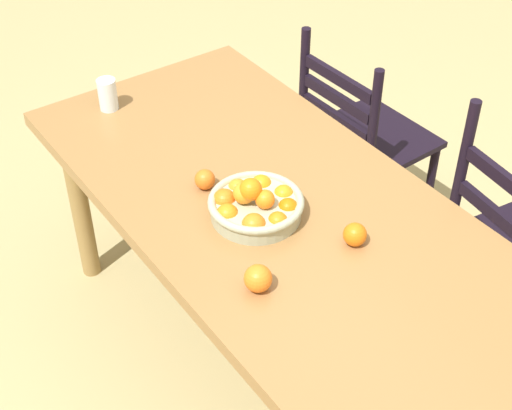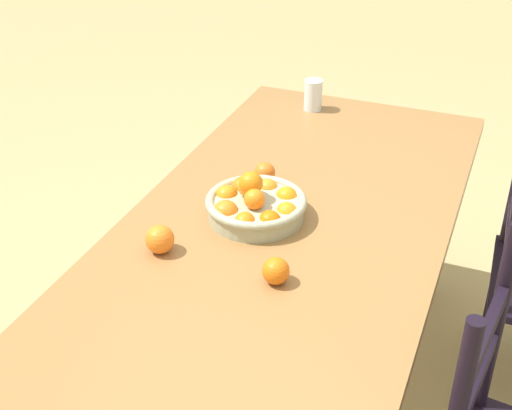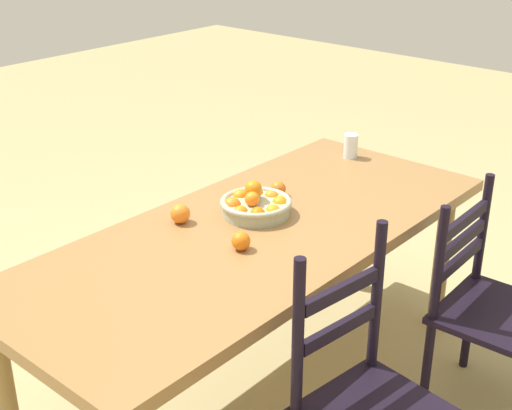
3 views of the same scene
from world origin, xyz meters
The scene contains 6 objects.
dining_table centered at (0.00, 0.00, 0.67)m, with size 2.04×0.86×0.74m.
fruit_bowl centered at (-0.10, -0.09, 0.79)m, with size 0.28×0.28×0.14m.
orange_loose_0 centered at (0.15, -0.25, 0.78)m, with size 0.08×0.08×0.08m, color orange.
orange_loose_1 centered at (-0.30, -0.14, 0.78)m, with size 0.06×0.06×0.06m, color orange.
orange_loose_2 centered at (0.16, 0.07, 0.78)m, with size 0.07×0.07×0.07m, color orange.
drinking_glass centered at (-0.87, -0.17, 0.80)m, with size 0.07×0.07×0.11m, color silver.
Camera 2 is at (1.47, 0.54, 1.80)m, focal length 49.89 mm.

